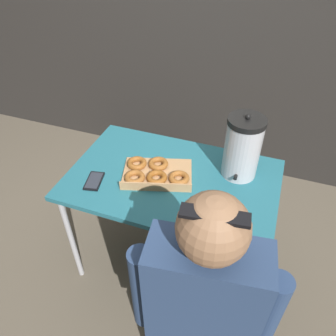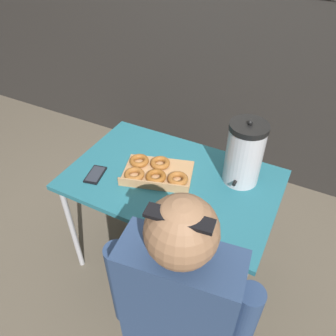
{
  "view_description": "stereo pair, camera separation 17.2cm",
  "coord_description": "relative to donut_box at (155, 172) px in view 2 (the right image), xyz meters",
  "views": [
    {
      "loc": [
        0.42,
        -1.24,
        1.89
      ],
      "look_at": [
        -0.02,
        0.0,
        0.79
      ],
      "focal_mm": 35.0,
      "sensor_mm": 36.0,
      "label": 1
    },
    {
      "loc": [
        0.58,
        -1.17,
        1.89
      ],
      "look_at": [
        -0.02,
        0.0,
        0.79
      ],
      "focal_mm": 35.0,
      "sensor_mm": 36.0,
      "label": 2
    }
  ],
  "objects": [
    {
      "name": "ground_plane",
      "position": [
        0.09,
        0.02,
        -0.75
      ],
      "size": [
        12.0,
        12.0,
        0.0
      ],
      "primitive_type": "plane",
      "color": "brown"
    },
    {
      "name": "person_seated",
      "position": [
        0.43,
        -0.59,
        -0.14
      ],
      "size": [
        0.56,
        0.27,
        1.26
      ],
      "rotation": [
        0.0,
        0.0,
        3.27
      ],
      "color": "#33332D",
      "rests_on": "ground"
    },
    {
      "name": "cell_phone",
      "position": [
        -0.29,
        -0.15,
        -0.02
      ],
      "size": [
        0.11,
        0.15,
        0.01
      ],
      "rotation": [
        0.0,
        0.0,
        0.22
      ],
      "color": "black",
      "rests_on": "folding_table"
    },
    {
      "name": "folding_table",
      "position": [
        0.09,
        0.02,
        -0.08
      ],
      "size": [
        1.11,
        0.71,
        0.73
      ],
      "color": "#236675",
      "rests_on": "ground"
    },
    {
      "name": "coffee_urn",
      "position": [
        0.41,
        0.18,
        0.15
      ],
      "size": [
        0.19,
        0.22,
        0.37
      ],
      "color": "#B7B7BC",
      "rests_on": "folding_table"
    },
    {
      "name": "donut_box",
      "position": [
        0.0,
        0.0,
        0.0
      ],
      "size": [
        0.42,
        0.35,
        0.05
      ],
      "rotation": [
        0.0,
        0.0,
        0.29
      ],
      "color": "tan",
      "rests_on": "folding_table"
    }
  ]
}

